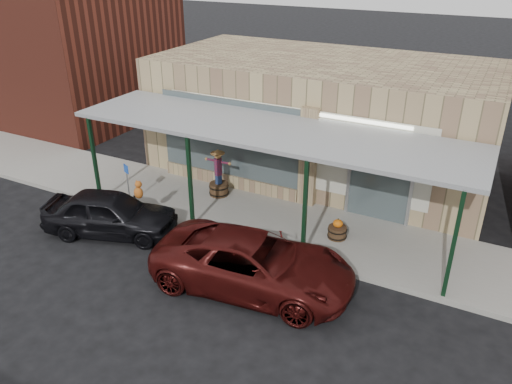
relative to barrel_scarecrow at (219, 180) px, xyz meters
The scene contains 10 objects.
ground 4.87m from the barrel_scarecrow, 63.15° to the right, with size 120.00×120.00×0.00m, color black.
sidewalk 2.37m from the barrel_scarecrow, 17.78° to the right, with size 40.00×3.20×0.15m, color gray.
storefront 4.65m from the barrel_scarecrow, 60.63° to the left, with size 12.00×6.25×4.20m.
awning 3.25m from the barrel_scarecrow, 18.69° to the right, with size 12.00×3.00×3.04m.
block_buildings_near 7.13m from the barrel_scarecrow, 49.53° to the left, with size 61.00×8.00×8.00m.
barrel_scarecrow is the anchor object (origin of this frame).
barrel_pumpkin 4.57m from the barrel_scarecrow, 10.12° to the right, with size 0.58×0.58×0.63m.
handicap_sign 2.98m from the barrel_scarecrow, 140.10° to the right, with size 0.27×0.13×1.38m.
parked_sedan 3.80m from the barrel_scarecrow, 116.05° to the right, with size 4.23×2.73×1.51m.
car_maroon 5.03m from the barrel_scarecrow, 48.67° to the right, with size 2.33×5.05×1.40m, color #430F0D.
Camera 1 is at (5.95, -8.59, 7.81)m, focal length 35.00 mm.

